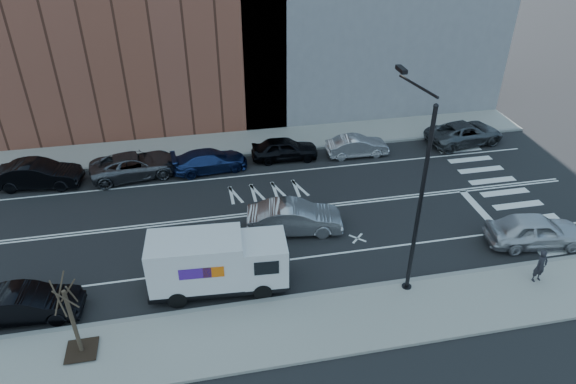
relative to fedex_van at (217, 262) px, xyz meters
name	(u,v)px	position (x,y,z in m)	size (l,w,h in m)	color
ground	(236,216)	(1.39, 5.60, -1.49)	(120.00, 120.00, 0.00)	black
sidewalk_near	(259,334)	(1.39, -3.20, -1.41)	(44.00, 3.60, 0.15)	gray
sidewalk_far	(222,145)	(1.39, 14.40, -1.41)	(44.00, 3.60, 0.15)	gray
curb_near	(253,303)	(1.39, -1.40, -1.40)	(44.00, 0.25, 0.17)	gray
curb_far	(224,156)	(1.39, 12.60, -1.40)	(44.00, 0.25, 0.17)	gray
crosswalk	(498,186)	(17.39, 5.60, -1.48)	(3.00, 14.00, 0.01)	white
road_markings	(236,216)	(1.39, 5.60, -1.48)	(40.00, 8.60, 0.01)	white
streetlight	(417,189)	(8.39, -1.31, 3.59)	(0.44, 4.02, 9.34)	black
street_tree	(75,328)	(-5.61, -2.80, -0.03)	(1.20, 1.20, 3.75)	black
fedex_van	(217,262)	(0.00, 0.00, 0.00)	(6.32, 2.53, 2.83)	black
far_parked_b	(39,174)	(-9.81, 11.13, -0.68)	(1.72, 4.92, 1.62)	black
far_parked_c	(135,165)	(-4.21, 11.27, -0.74)	(2.48, 5.38, 1.50)	#4D4F55
far_parked_d	(210,160)	(0.39, 11.08, -0.80)	(1.92, 4.73, 1.37)	navy
far_parked_e	(285,149)	(5.34, 11.64, -0.74)	(1.75, 4.35, 1.48)	black
far_parked_f	(357,146)	(10.19, 11.20, -0.81)	(1.43, 4.11, 1.35)	#B8B7BC
far_parked_g	(465,133)	(18.11, 11.49, -0.73)	(2.52, 5.47, 1.52)	#494D50
driving_sedan	(294,218)	(4.30, 3.64, -0.66)	(1.74, 4.99, 1.64)	#9B9B9F
near_parked_rear_a	(27,304)	(-8.06, -0.24, -0.75)	(1.55, 4.46, 1.47)	black
near_parked_front	(536,230)	(16.02, 0.12, -0.65)	(1.98, 4.92, 1.68)	silver
pedestrian	(541,266)	(14.45, -2.55, -0.50)	(0.61, 0.40, 1.68)	black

